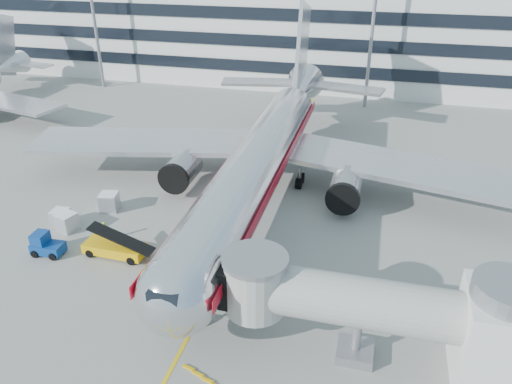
% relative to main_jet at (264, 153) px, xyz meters
% --- Properties ---
extents(ground, '(180.00, 180.00, 0.00)m').
position_rel_main_jet_xyz_m(ground, '(0.00, -11.72, -4.23)').
color(ground, gray).
rests_on(ground, ground).
extents(lead_in_line, '(0.25, 70.00, 0.01)m').
position_rel_main_jet_xyz_m(lead_in_line, '(0.00, -1.72, -4.23)').
color(lead_in_line, '#E1BA0B').
rests_on(lead_in_line, ground).
extents(main_jet, '(50.95, 48.70, 16.06)m').
position_rel_main_jet_xyz_m(main_jet, '(0.00, 0.00, 0.00)').
color(main_jet, silver).
rests_on(main_jet, ground).
extents(jet_bridge, '(17.80, 4.50, 7.00)m').
position_rel_main_jet_xyz_m(jet_bridge, '(12.18, -19.72, -0.36)').
color(jet_bridge, silver).
rests_on(jet_bridge, ground).
extents(terminal, '(150.00, 24.25, 15.60)m').
position_rel_main_jet_xyz_m(terminal, '(0.00, 46.23, 3.57)').
color(terminal, silver).
rests_on(terminal, ground).
extents(light_mast_centre, '(2.40, 1.20, 25.45)m').
position_rel_main_jet_xyz_m(light_mast_centre, '(8.00, 30.28, 10.64)').
color(light_mast_centre, gray).
rests_on(light_mast_centre, ground).
extents(belt_loader, '(5.31, 2.04, 2.53)m').
position_rel_main_jet_xyz_m(belt_loader, '(-8.98, -13.62, -3.52)').
color(belt_loader, '#DEA509').
rests_on(belt_loader, ground).
extents(baggage_tug, '(2.54, 1.67, 1.88)m').
position_rel_main_jet_xyz_m(baggage_tug, '(-14.45, -14.83, -3.41)').
color(baggage_tug, navy).
rests_on(baggage_tug, ground).
extents(cargo_container_left, '(1.85, 1.85, 1.57)m').
position_rel_main_jet_xyz_m(cargo_container_left, '(-14.88, -11.19, -3.45)').
color(cargo_container_left, silver).
rests_on(cargo_container_left, ground).
extents(cargo_container_right, '(1.86, 1.86, 1.68)m').
position_rel_main_jet_xyz_m(cargo_container_right, '(-13.09, -7.09, -3.39)').
color(cargo_container_right, silver).
rests_on(cargo_container_right, ground).
extents(cargo_container_front, '(1.46, 1.46, 1.49)m').
position_rel_main_jet_xyz_m(cargo_container_front, '(-15.89, -10.61, -3.49)').
color(cargo_container_front, silver).
rests_on(cargo_container_front, ground).
extents(ramp_worker, '(0.71, 0.69, 1.63)m').
position_rel_main_jet_xyz_m(ramp_worker, '(-10.91, -11.73, -3.42)').
color(ramp_worker, '#8AED19').
rests_on(ramp_worker, ground).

